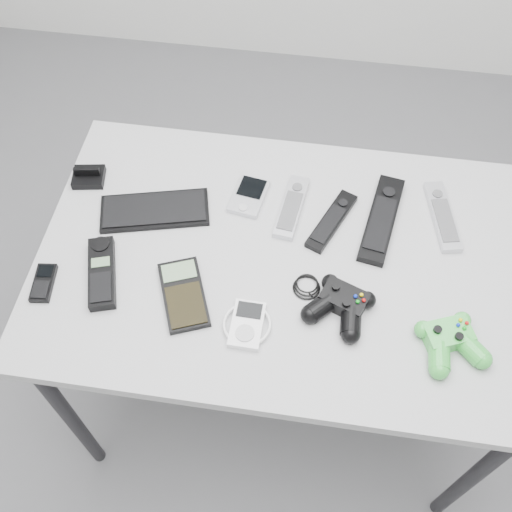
# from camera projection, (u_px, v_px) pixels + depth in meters

# --- Properties ---
(floor) EXTENTS (3.50, 3.50, 0.00)m
(floor) POSITION_uv_depth(u_px,v_px,m) (291.00, 395.00, 1.98)
(floor) COLOR slate
(floor) RESTS_ON ground
(desk) EXTENTS (1.14, 0.73, 0.76)m
(desk) POSITION_uv_depth(u_px,v_px,m) (286.00, 273.00, 1.43)
(desk) COLOR #A3A3A5
(desk) RESTS_ON floor
(pda_keyboard) EXTENTS (0.28, 0.17, 0.02)m
(pda_keyboard) POSITION_uv_depth(u_px,v_px,m) (155.00, 210.00, 1.44)
(pda_keyboard) COLOR black
(pda_keyboard) RESTS_ON desk
(dock_bracket) EXTENTS (0.09, 0.08, 0.04)m
(dock_bracket) POSITION_uv_depth(u_px,v_px,m) (88.00, 174.00, 1.48)
(dock_bracket) COLOR black
(dock_bracket) RESTS_ON desk
(pda) EXTENTS (0.09, 0.13, 0.02)m
(pda) POSITION_uv_depth(u_px,v_px,m) (249.00, 196.00, 1.46)
(pda) COLOR #BBBBC3
(pda) RESTS_ON desk
(remote_silver_a) EXTENTS (0.07, 0.19, 0.02)m
(remote_silver_a) POSITION_uv_depth(u_px,v_px,m) (292.00, 207.00, 1.44)
(remote_silver_a) COLOR #BBBBC3
(remote_silver_a) RESTS_ON desk
(remote_black_a) EXTENTS (0.11, 0.19, 0.02)m
(remote_black_a) POSITION_uv_depth(u_px,v_px,m) (332.00, 221.00, 1.42)
(remote_black_a) COLOR black
(remote_black_a) RESTS_ON desk
(remote_black_b) EXTENTS (0.11, 0.27, 0.02)m
(remote_black_b) POSITION_uv_depth(u_px,v_px,m) (382.00, 219.00, 1.42)
(remote_black_b) COLOR black
(remote_black_b) RESTS_ON desk
(remote_silver_b) EXTENTS (0.09, 0.21, 0.02)m
(remote_silver_b) POSITION_uv_depth(u_px,v_px,m) (442.00, 216.00, 1.42)
(remote_silver_b) COLOR #B7B7BE
(remote_silver_b) RESTS_ON desk
(mobile_phone) EXTENTS (0.05, 0.10, 0.02)m
(mobile_phone) POSITION_uv_depth(u_px,v_px,m) (43.00, 283.00, 1.32)
(mobile_phone) COLOR black
(mobile_phone) RESTS_ON desk
(cordless_handset) EXTENTS (0.11, 0.19, 0.03)m
(cordless_handset) POSITION_uv_depth(u_px,v_px,m) (102.00, 273.00, 1.33)
(cordless_handset) COLOR black
(cordless_handset) RESTS_ON desk
(calculator) EXTENTS (0.15, 0.20, 0.02)m
(calculator) POSITION_uv_depth(u_px,v_px,m) (184.00, 294.00, 1.31)
(calculator) COLOR black
(calculator) RESTS_ON desk
(mp3_player) EXTENTS (0.11, 0.11, 0.02)m
(mp3_player) POSITION_uv_depth(u_px,v_px,m) (247.00, 324.00, 1.26)
(mp3_player) COLOR white
(mp3_player) RESTS_ON desk
(controller_black) EXTENTS (0.27, 0.22, 0.05)m
(controller_black) POSITION_uv_depth(u_px,v_px,m) (341.00, 304.00, 1.28)
(controller_black) COLOR black
(controller_black) RESTS_ON desk
(controller_green) EXTENTS (0.18, 0.18, 0.05)m
(controller_green) POSITION_uv_depth(u_px,v_px,m) (451.00, 340.00, 1.23)
(controller_green) COLOR green
(controller_green) RESTS_ON desk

